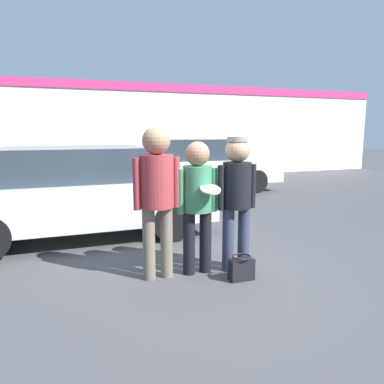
# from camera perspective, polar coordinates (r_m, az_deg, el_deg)

# --- Properties ---
(ground_plane) EXTENTS (56.00, 56.00, 0.00)m
(ground_plane) POSITION_cam_1_polar(r_m,az_deg,el_deg) (4.81, 2.71, -12.36)
(ground_plane) COLOR #3F3F42
(storefront_building) EXTENTS (24.00, 0.22, 3.51)m
(storefront_building) POSITION_cam_1_polar(r_m,az_deg,el_deg) (13.95, -13.44, 9.10)
(storefront_building) COLOR silver
(storefront_building) RESTS_ON ground
(person_left) EXTENTS (0.57, 0.40, 1.83)m
(person_left) POSITION_cam_1_polar(r_m,az_deg,el_deg) (4.42, -5.37, 0.72)
(person_left) COLOR #665B4C
(person_left) RESTS_ON ground
(person_middle_with_frisbee) EXTENTS (0.52, 0.55, 1.65)m
(person_middle_with_frisbee) POSITION_cam_1_polar(r_m,az_deg,el_deg) (4.58, 0.85, -0.67)
(person_middle_with_frisbee) COLOR black
(person_middle_with_frisbee) RESTS_ON ground
(person_right) EXTENTS (0.53, 0.36, 1.70)m
(person_right) POSITION_cam_1_polar(r_m,az_deg,el_deg) (4.73, 6.85, 0.17)
(person_right) COLOR #2D3347
(person_right) RESTS_ON ground
(parked_car_near) EXTENTS (4.29, 1.89, 1.51)m
(parked_car_near) POSITION_cam_1_polar(r_m,az_deg,el_deg) (6.57, -16.77, 0.03)
(parked_car_near) COLOR silver
(parked_car_near) RESTS_ON ground
(parked_car_far) EXTENTS (4.62, 1.80, 1.54)m
(parked_car_far) POSITION_cam_1_polar(r_m,az_deg,el_deg) (10.98, 1.08, 4.07)
(parked_car_far) COLOR silver
(parked_car_far) RESTS_ON ground
(shrub) EXTENTS (1.09, 1.09, 1.09)m
(shrub) POSITION_cam_1_polar(r_m,az_deg,el_deg) (14.20, 1.55, 4.34)
(shrub) COLOR #2D6B33
(shrub) RESTS_ON ground
(handbag) EXTENTS (0.30, 0.23, 0.30)m
(handbag) POSITION_cam_1_polar(r_m,az_deg,el_deg) (4.62, 7.53, -11.45)
(handbag) COLOR black
(handbag) RESTS_ON ground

